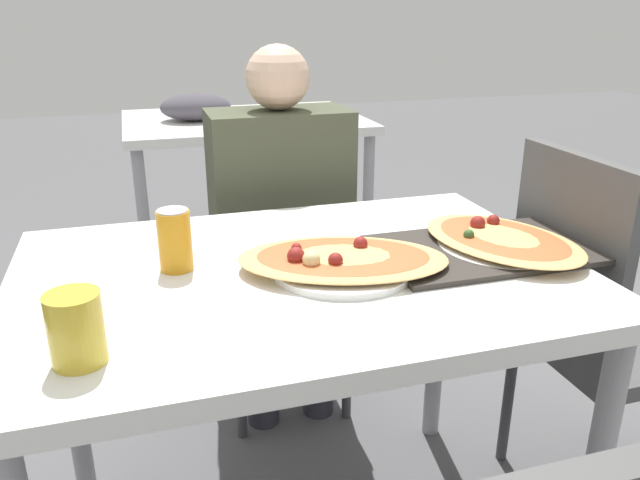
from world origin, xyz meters
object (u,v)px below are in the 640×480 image
at_px(drink_glass, 76,329).
at_px(dining_table, 300,306).
at_px(pizza_second, 502,241).
at_px(chair_side_right, 595,320).
at_px(pizza_main, 342,261).
at_px(person_seated, 282,211).
at_px(soda_can, 175,240).
at_px(chair_far_seated, 274,244).

bearing_deg(drink_glass, dining_table, 31.51).
relative_size(dining_table, pizza_second, 2.58).
xyz_separation_m(chair_side_right, pizza_main, (-0.67, -0.03, 0.25)).
relative_size(person_seated, soda_can, 9.25).
distance_m(chair_far_seated, drink_glass, 1.13).
xyz_separation_m(person_seated, pizza_main, (-0.03, -0.64, 0.10)).
relative_size(person_seated, drink_glass, 10.43).
relative_size(chair_far_seated, soda_can, 7.60).
relative_size(chair_far_seated, person_seated, 0.82).
bearing_deg(soda_can, pizza_second, -7.82).
height_order(dining_table, drink_glass, drink_glass).
bearing_deg(person_seated, pizza_main, 87.51).
bearing_deg(drink_glass, chair_far_seated, 62.37).
relative_size(dining_table, chair_far_seated, 1.18).
height_order(chair_side_right, person_seated, person_seated).
bearing_deg(pizza_main, pizza_second, 0.90).
height_order(dining_table, pizza_second, pizza_second).
height_order(chair_far_seated, chair_side_right, same).
xyz_separation_m(chair_side_right, drink_glass, (-1.15, -0.24, 0.28)).
height_order(dining_table, pizza_main, pizza_main).
bearing_deg(soda_can, drink_glass, -117.96).
bearing_deg(chair_side_right, chair_far_seated, -138.99).
distance_m(dining_table, person_seated, 0.62).
relative_size(drink_glass, pizza_second, 0.25).
xyz_separation_m(person_seated, drink_glass, (-0.51, -0.85, 0.13)).
distance_m(chair_side_right, person_seated, 0.90).
bearing_deg(person_seated, soda_can, 57.63).
height_order(chair_side_right, pizza_second, chair_side_right).
distance_m(dining_table, pizza_main, 0.14).
bearing_deg(person_seated, chair_side_right, 136.05).
distance_m(chair_far_seated, pizza_main, 0.80).
bearing_deg(pizza_main, drink_glass, -156.12).
bearing_deg(pizza_main, chair_far_seated, 87.90).
bearing_deg(soda_can, person_seated, 57.63).
bearing_deg(soda_can, chair_side_right, -4.32).
xyz_separation_m(pizza_main, pizza_second, (0.37, 0.01, -0.00)).
xyz_separation_m(dining_table, soda_can, (-0.24, 0.07, 0.15)).
xyz_separation_m(chair_side_right, person_seated, (-0.64, 0.62, 0.15)).
xyz_separation_m(dining_table, pizza_main, (0.08, -0.03, 0.10)).
bearing_deg(pizza_main, chair_side_right, 2.16).
bearing_deg(chair_side_right, drink_glass, -78.27).
relative_size(pizza_main, drink_glass, 4.28).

